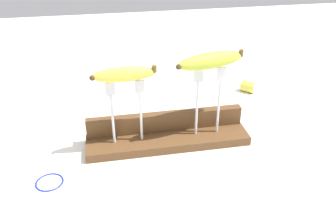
{
  "coord_description": "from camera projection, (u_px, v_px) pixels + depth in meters",
  "views": [
    {
      "loc": [
        -0.15,
        -0.81,
        0.58
      ],
      "look_at": [
        0.0,
        0.0,
        0.13
      ],
      "focal_mm": 38.02,
      "sensor_mm": 36.0,
      "label": 1
    }
  ],
  "objects": [
    {
      "name": "ground_plane",
      "position": [
        168.0,
        144.0,
        1.01
      ],
      "size": [
        3.0,
        3.0,
        0.0
      ],
      "primitive_type": "plane",
      "color": "white"
    },
    {
      "name": "wooden_board",
      "position": [
        168.0,
        140.0,
        1.0
      ],
      "size": [
        0.45,
        0.1,
        0.03
      ],
      "primitive_type": "cube",
      "color": "brown",
      "rests_on": "ground"
    },
    {
      "name": "board_backstop",
      "position": [
        166.0,
        121.0,
        1.01
      ],
      "size": [
        0.44,
        0.03,
        0.05
      ],
      "primitive_type": "cube",
      "color": "brown",
      "rests_on": "wooden_board"
    },
    {
      "name": "fork_stand_left",
      "position": [
        126.0,
        107.0,
        0.92
      ],
      "size": [
        0.1,
        0.01,
        0.18
      ],
      "color": "silver",
      "rests_on": "wooden_board"
    },
    {
      "name": "fork_stand_right",
      "position": [
        209.0,
        97.0,
        0.95
      ],
      "size": [
        0.09,
        0.01,
        0.2
      ],
      "color": "silver",
      "rests_on": "wooden_board"
    },
    {
      "name": "banana_raised_left",
      "position": [
        124.0,
        75.0,
        0.88
      ],
      "size": [
        0.17,
        0.04,
        0.04
      ],
      "color": "#DBD147",
      "rests_on": "fork_stand_left"
    },
    {
      "name": "banana_raised_right",
      "position": [
        211.0,
        61.0,
        0.9
      ],
      "size": [
        0.2,
        0.09,
        0.04
      ],
      "color": "#B2C138",
      "rests_on": "fork_stand_right"
    },
    {
      "name": "fork_fallen_near",
      "position": [
        72.0,
        121.0,
        1.11
      ],
      "size": [
        0.18,
        0.07,
        0.01
      ],
      "color": "silver",
      "rests_on": "ground"
    },
    {
      "name": "banana_chunk_near",
      "position": [
        249.0,
        87.0,
        1.29
      ],
      "size": [
        0.06,
        0.06,
        0.04
      ],
      "color": "#DBD147",
      "rests_on": "ground"
    },
    {
      "name": "wire_coil",
      "position": [
        49.0,
        182.0,
        0.86
      ],
      "size": [
        0.07,
        0.07,
        0.01
      ],
      "primitive_type": "torus",
      "color": "#1E2DA5",
      "rests_on": "ground"
    }
  ]
}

